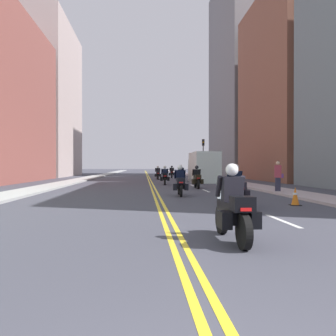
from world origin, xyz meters
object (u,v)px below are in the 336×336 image
(motorcycle_5, at_px, (181,175))
(motorcycle_7, at_px, (172,173))
(motorcycle_2, at_px, (180,183))
(traffic_light_far, at_px, (203,151))
(motorcycle_0, at_px, (233,210))
(motorcycle_3, at_px, (197,179))
(parked_truck, at_px, (203,169))
(pedestrian_1, at_px, (278,177))
(motorcycle_4, at_px, (165,177))
(traffic_cone_0, at_px, (295,196))
(motorcycle_1, at_px, (236,189))
(motorcycle_6, at_px, (158,174))

(motorcycle_5, distance_m, motorcycle_7, 11.06)
(motorcycle_2, height_order, traffic_light_far, traffic_light_far)
(motorcycle_0, relative_size, motorcycle_2, 1.07)
(motorcycle_3, bearing_deg, parked_truck, 78.87)
(motorcycle_5, relative_size, pedestrian_1, 1.19)
(motorcycle_4, height_order, motorcycle_7, motorcycle_7)
(pedestrian_1, bearing_deg, motorcycle_5, 117.52)
(motorcycle_0, height_order, traffic_cone_0, motorcycle_0)
(motorcycle_1, height_order, motorcycle_2, motorcycle_1)
(motorcycle_2, distance_m, motorcycle_7, 27.52)
(motorcycle_1, relative_size, pedestrian_1, 1.24)
(motorcycle_4, relative_size, traffic_cone_0, 2.88)
(parked_truck, bearing_deg, traffic_light_far, 80.15)
(motorcycle_4, xyz_separation_m, motorcycle_7, (1.89, 16.30, 0.02))
(motorcycle_4, bearing_deg, parked_truck, 48.65)
(pedestrian_1, bearing_deg, traffic_light_far, 103.28)
(motorcycle_5, bearing_deg, motorcycle_7, 93.48)
(motorcycle_5, relative_size, traffic_cone_0, 2.97)
(motorcycle_1, relative_size, traffic_light_far, 0.46)
(motorcycle_7, bearing_deg, motorcycle_2, -90.43)
(motorcycle_1, bearing_deg, parked_truck, 84.83)
(motorcycle_0, relative_size, motorcycle_1, 0.99)
(motorcycle_2, bearing_deg, pedestrian_1, 16.47)
(motorcycle_7, relative_size, traffic_light_far, 0.44)
(motorcycle_4, bearing_deg, motorcycle_5, 72.21)
(traffic_light_far, xyz_separation_m, pedestrian_1, (0.11, -24.13, -2.41))
(motorcycle_7, bearing_deg, traffic_light_far, -23.14)
(parked_truck, bearing_deg, motorcycle_7, 99.15)
(traffic_light_far, bearing_deg, motorcycle_2, -102.27)
(motorcycle_3, relative_size, motorcycle_6, 0.99)
(motorcycle_7, bearing_deg, traffic_cone_0, -82.77)
(motorcycle_0, distance_m, motorcycle_5, 27.39)
(motorcycle_5, bearing_deg, traffic_cone_0, -80.70)
(motorcycle_3, xyz_separation_m, motorcycle_5, (0.03, 10.40, 0.03))
(traffic_cone_0, xyz_separation_m, traffic_light_far, (1.58, 30.20, 2.99))
(motorcycle_3, bearing_deg, motorcycle_5, 90.85)
(motorcycle_5, xyz_separation_m, motorcycle_7, (-0.02, 11.06, -0.02))
(motorcycle_0, bearing_deg, traffic_cone_0, 54.93)
(motorcycle_3, relative_size, motorcycle_7, 1.00)
(motorcycle_0, bearing_deg, motorcycle_4, 87.80)
(traffic_light_far, xyz_separation_m, parked_truck, (-1.80, -10.36, -2.07))
(motorcycle_3, bearing_deg, motorcycle_0, -95.23)
(motorcycle_0, height_order, motorcycle_6, motorcycle_0)
(motorcycle_0, height_order, traffic_light_far, traffic_light_far)
(traffic_light_far, distance_m, parked_truck, 10.72)
(motorcycle_4, bearing_deg, motorcycle_3, -67.74)
(motorcycle_0, height_order, motorcycle_7, motorcycle_7)
(motorcycle_1, distance_m, traffic_cone_0, 2.47)
(motorcycle_2, bearing_deg, motorcycle_1, -70.37)
(parked_truck, bearing_deg, motorcycle_3, -102.15)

